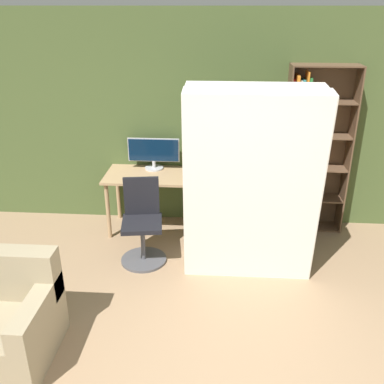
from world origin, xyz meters
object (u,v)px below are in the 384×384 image
Objects in this scene: monitor at (154,152)px; mattress_far at (250,180)px; mattress_near at (252,191)px; office_chair at (143,228)px; bookshelf at (307,153)px; armchair at (2,320)px.

mattress_far reaches higher than monitor.
mattress_far is (0.00, 0.29, -0.00)m from mattress_near.
monitor is 0.69× the size of office_chair.
office_chair is at bearing -179.18° from mattress_far.
office_chair is 2.23m from bookshelf.
monitor is 1.67m from mattress_near.
armchair is at bearing -149.24° from mattress_near.
monitor is 0.31× the size of bookshelf.
office_chair is at bearing 58.91° from armchair.
armchair is (-2.84, -2.46, -0.70)m from bookshelf.
bookshelf is 3.82m from armchair.
armchair is (-0.91, -1.51, -0.08)m from office_chair.
office_chair is at bearing -90.43° from monitor.
bookshelf reaches higher than monitor.
bookshelf reaches higher than office_chair.
bookshelf is 1.03× the size of mattress_far.
monitor is 0.32× the size of mattress_far.
office_chair is 1.33m from mattress_far.
mattress_near is at bearing -121.62° from bookshelf.
armchair is (-0.92, -2.44, -0.67)m from monitor.
office_chair is 0.47× the size of mattress_far.
mattress_far is (1.17, -0.91, 0.02)m from monitor.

